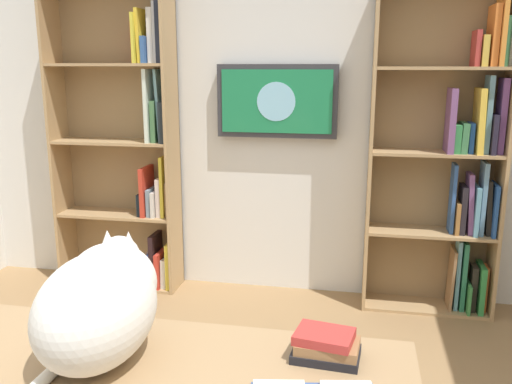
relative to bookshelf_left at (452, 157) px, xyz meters
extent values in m
cube|color=silver|center=(1.21, -0.17, 0.31)|extent=(4.52, 0.06, 2.70)
cube|color=tan|center=(-0.30, 0.02, 0.03)|extent=(0.02, 0.28, 2.14)
cube|color=tan|center=(0.52, 0.02, 0.03)|extent=(0.02, 0.28, 2.14)
cube|color=#93754E|center=(0.11, -0.11, 0.03)|extent=(0.84, 0.01, 2.14)
cube|color=tan|center=(0.11, 0.02, -1.03)|extent=(0.80, 0.27, 0.02)
cube|color=tan|center=(0.11, 0.02, -0.50)|extent=(0.80, 0.27, 0.02)
cube|color=tan|center=(0.11, 0.02, 0.03)|extent=(0.80, 0.27, 0.02)
cube|color=tan|center=(0.11, 0.02, 0.56)|extent=(0.80, 0.27, 0.02)
cube|color=orange|center=(-0.27, 0.02, -0.87)|extent=(0.02, 0.12, 0.30)
cube|color=#30863F|center=(-0.24, 0.03, -0.86)|extent=(0.03, 0.21, 0.32)
cube|color=#29251D|center=(-0.19, 0.04, -0.87)|extent=(0.04, 0.12, 0.31)
cube|color=#37813E|center=(-0.16, 0.04, -0.92)|extent=(0.02, 0.24, 0.20)
cube|color=#2B7653|center=(-0.13, 0.02, -0.79)|extent=(0.03, 0.16, 0.47)
cube|color=#67A4B3|center=(-0.09, 0.03, -0.78)|extent=(0.03, 0.13, 0.48)
cube|color=#906C47|center=(-0.05, 0.02, -0.82)|extent=(0.03, 0.20, 0.41)
cube|color=#275093|center=(-0.27, 0.03, -0.32)|extent=(0.02, 0.21, 0.34)
cube|color=black|center=(-0.24, 0.01, -0.32)|extent=(0.05, 0.16, 0.36)
cube|color=#6590AF|center=(-0.20, 0.03, -0.26)|extent=(0.03, 0.16, 0.47)
cube|color=#5C94AE|center=(-0.16, 0.02, -0.33)|extent=(0.03, 0.21, 0.32)
cube|color=#764B7D|center=(-0.13, 0.02, -0.29)|extent=(0.05, 0.15, 0.40)
cube|color=black|center=(-0.08, 0.02, -0.34)|extent=(0.03, 0.18, 0.31)
cube|color=#9B6935|center=(-0.05, 0.03, -0.39)|extent=(0.02, 0.18, 0.21)
cube|color=#315797|center=(-0.02, 0.02, -0.27)|extent=(0.02, 0.14, 0.45)
cube|color=#744684|center=(-0.26, 0.02, 0.27)|extent=(0.04, 0.15, 0.46)
cube|color=#211D2E|center=(-0.22, 0.03, 0.16)|extent=(0.03, 0.21, 0.25)
cube|color=#6390A4|center=(-0.18, 0.03, 0.28)|extent=(0.03, 0.16, 0.48)
cube|color=yellow|center=(-0.13, 0.03, 0.24)|extent=(0.05, 0.22, 0.40)
cube|color=#214D9B|center=(-0.09, 0.04, 0.13)|extent=(0.03, 0.14, 0.19)
cube|color=#3A784B|center=(-0.05, 0.02, 0.13)|extent=(0.04, 0.20, 0.19)
cube|color=#318245|center=(-0.01, 0.02, 0.13)|extent=(0.04, 0.22, 0.18)
cube|color=#744A7B|center=(0.04, 0.04, 0.24)|extent=(0.04, 0.22, 0.40)
cube|color=beige|center=(-0.27, 0.02, 0.70)|extent=(0.02, 0.14, 0.27)
cube|color=#356F47|center=(-0.24, 0.03, 0.71)|extent=(0.02, 0.20, 0.29)
cube|color=orange|center=(-0.21, 0.04, 0.79)|extent=(0.03, 0.24, 0.45)
cube|color=orange|center=(-0.17, 0.03, 0.75)|extent=(0.04, 0.21, 0.36)
cube|color=gold|center=(-0.12, 0.03, 0.66)|extent=(0.04, 0.18, 0.18)
cube|color=#B03733|center=(-0.08, 0.02, 0.67)|extent=(0.03, 0.18, 0.21)
cube|color=tan|center=(1.88, 0.02, 0.04)|extent=(0.02, 0.28, 2.17)
cube|color=tan|center=(2.75, 0.02, 0.04)|extent=(0.02, 0.28, 2.17)
cube|color=#93754E|center=(2.32, -0.11, 0.04)|extent=(0.89, 0.01, 2.17)
cube|color=tan|center=(2.32, 0.02, -1.03)|extent=(0.85, 0.27, 0.02)
cube|color=tan|center=(2.32, 0.02, -0.50)|extent=(0.85, 0.27, 0.02)
cube|color=tan|center=(2.32, 0.02, 0.04)|extent=(0.85, 0.27, 0.02)
cube|color=tan|center=(2.32, 0.02, 0.58)|extent=(0.85, 0.27, 0.02)
cube|color=gold|center=(1.92, 0.04, -0.85)|extent=(0.03, 0.19, 0.34)
cube|color=silver|center=(1.96, 0.04, -0.91)|extent=(0.04, 0.16, 0.22)
cube|color=red|center=(2.00, 0.03, -0.89)|extent=(0.03, 0.23, 0.26)
cube|color=black|center=(2.04, 0.02, -0.83)|extent=(0.03, 0.21, 0.39)
cube|color=#26429F|center=(2.08, 0.01, -0.90)|extent=(0.05, 0.15, 0.25)
cube|color=beige|center=(2.11, 0.01, -0.91)|extent=(0.03, 0.18, 0.23)
cube|color=#937049|center=(1.92, 0.02, -0.36)|extent=(0.03, 0.15, 0.25)
cube|color=yellow|center=(1.95, 0.02, -0.27)|extent=(0.02, 0.17, 0.44)
cube|color=beige|center=(1.98, 0.02, -0.35)|extent=(0.03, 0.16, 0.28)
cube|color=silver|center=(2.01, 0.03, -0.39)|extent=(0.03, 0.19, 0.18)
cube|color=#718FA0|center=(2.05, 0.03, -0.39)|extent=(0.03, 0.17, 0.20)
cube|color=red|center=(2.09, 0.02, -0.31)|extent=(0.03, 0.23, 0.35)
cube|color=black|center=(2.12, 0.02, -0.41)|extent=(0.03, 0.18, 0.16)
cube|color=black|center=(1.92, 0.02, 0.19)|extent=(0.04, 0.22, 0.28)
cube|color=#6DA2AC|center=(1.96, 0.02, 0.30)|extent=(0.04, 0.14, 0.50)
cube|color=#437044|center=(1.99, 0.03, 0.20)|extent=(0.04, 0.16, 0.29)
cube|color=silver|center=(2.03, 0.01, 0.30)|extent=(0.03, 0.23, 0.50)
cube|color=#1E222F|center=(1.92, 0.04, 0.81)|extent=(0.03, 0.17, 0.44)
cube|color=silver|center=(1.96, 0.03, 0.79)|extent=(0.02, 0.13, 0.40)
cube|color=silver|center=(1.99, 0.02, 0.77)|extent=(0.04, 0.14, 0.36)
cube|color=#325895|center=(2.03, 0.03, 0.68)|extent=(0.03, 0.20, 0.18)
cube|color=yellow|center=(2.07, 0.03, 0.77)|extent=(0.03, 0.18, 0.36)
cube|color=gold|center=(2.09, 0.03, 0.75)|extent=(0.02, 0.22, 0.33)
cube|color=red|center=(2.11, 0.02, 0.72)|extent=(0.02, 0.16, 0.27)
cube|color=#333338|center=(1.16, -0.09, 0.34)|extent=(0.83, 0.06, 0.50)
cube|color=#1E7F4C|center=(1.16, -0.05, 0.34)|extent=(0.76, 0.01, 0.43)
cylinder|color=#8CCCEA|center=(1.16, -0.05, 0.34)|extent=(0.26, 0.00, 0.26)
cube|color=#A37F56|center=(1.23, 2.31, -0.29)|extent=(1.67, 0.63, 0.03)
ellipsoid|color=white|center=(1.31, 2.29, -0.11)|extent=(0.32, 0.46, 0.33)
ellipsoid|color=white|center=(1.31, 2.19, -0.07)|extent=(0.27, 0.25, 0.25)
sphere|color=white|center=(1.31, 2.13, 0.00)|extent=(0.13, 0.13, 0.13)
cone|color=white|center=(1.27, 2.13, 0.05)|extent=(0.06, 0.06, 0.07)
cone|color=white|center=(1.34, 2.13, 0.05)|extent=(0.06, 0.06, 0.07)
cone|color=beige|center=(1.27, 2.14, 0.04)|extent=(0.03, 0.03, 0.05)
cone|color=beige|center=(1.34, 2.14, 0.04)|extent=(0.03, 0.03, 0.05)
cube|color=black|center=(0.66, 2.15, -0.26)|extent=(0.21, 0.15, 0.03)
cube|color=#996B42|center=(0.66, 2.15, -0.23)|extent=(0.19, 0.14, 0.03)
cube|color=#B7332D|center=(0.67, 2.15, -0.20)|extent=(0.19, 0.15, 0.03)
camera|label=1|loc=(0.59, 3.61, 0.57)|focal=37.95mm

